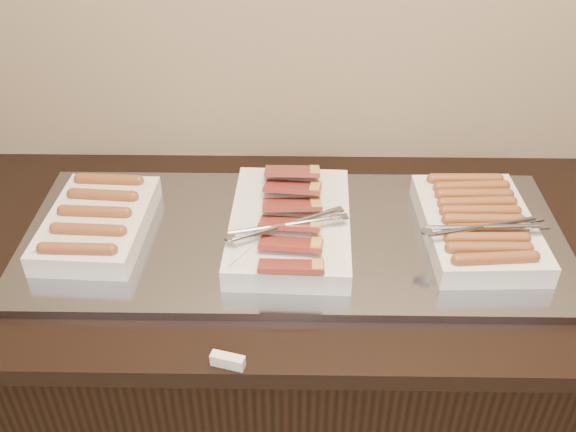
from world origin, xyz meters
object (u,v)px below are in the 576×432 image
object	(u,v)px
dish_right	(478,225)
dish_center	(290,224)
warming_tray	(294,238)
dish_left	(98,222)
counter	(285,373)

from	to	relation	value
dish_right	dish_center	bearing A→B (deg)	177.89
warming_tray	dish_left	xyz separation A→B (m)	(-0.43, -0.00, 0.04)
dish_left	dish_right	xyz separation A→B (m)	(0.84, -0.00, 0.01)
counter	dish_center	world-z (taller)	dish_center
counter	warming_tray	world-z (taller)	warming_tray
warming_tray	dish_center	world-z (taller)	dish_center
dish_center	dish_left	bearing A→B (deg)	-178.61
dish_left	dish_right	size ratio (longest dim) A/B	0.91
warming_tray	dish_center	distance (m)	0.04
dish_left	dish_right	bearing A→B (deg)	2.36
counter	dish_left	distance (m)	0.65
warming_tray	dish_center	bearing A→B (deg)	-158.86
counter	dish_right	world-z (taller)	dish_right
warming_tray	dish_left	distance (m)	0.44
dish_center	dish_right	bearing A→B (deg)	1.82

